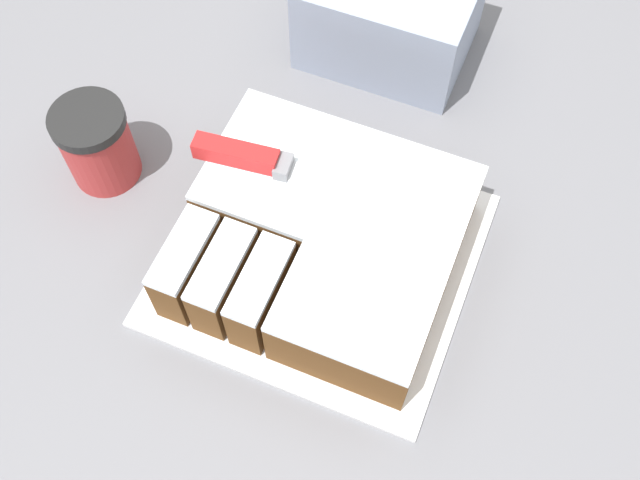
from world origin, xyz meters
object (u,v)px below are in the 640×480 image
(knife, at_px, (264,161))
(storage_box, at_px, (390,13))
(coffee_cup, at_px, (98,143))
(cake, at_px, (324,239))
(cake_board, at_px, (320,259))

(knife, height_order, storage_box, storage_box)
(coffee_cup, relative_size, storage_box, 0.50)
(cake, xyz_separation_m, coffee_cup, (-0.29, 0.01, 0.01))
(cake_board, relative_size, coffee_cup, 3.20)
(cake, distance_m, coffee_cup, 0.29)
(storage_box, bearing_deg, cake, -82.50)
(coffee_cup, bearing_deg, cake_board, -3.53)
(coffee_cup, bearing_deg, cake, -2.86)
(storage_box, bearing_deg, cake_board, -83.16)
(cake_board, xyz_separation_m, knife, (-0.08, 0.04, 0.09))
(cake_board, height_order, cake, cake)
(coffee_cup, xyz_separation_m, storage_box, (0.24, 0.31, 0.01))
(cake, xyz_separation_m, knife, (-0.08, 0.04, 0.05))
(knife, relative_size, coffee_cup, 2.50)
(cake, distance_m, storage_box, 0.33)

